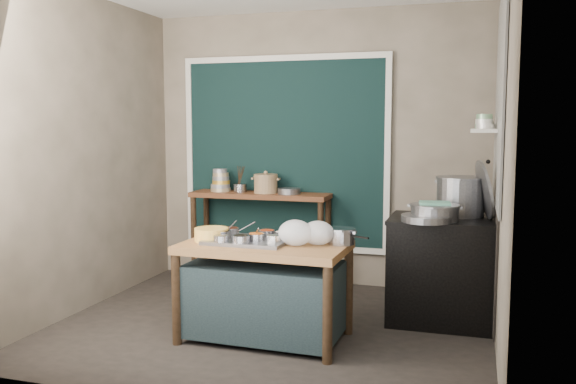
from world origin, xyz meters
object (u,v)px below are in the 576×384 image
(stove_block, at_px, (445,272))
(utensil_cup, at_px, (240,188))
(yellow_basin, at_px, (211,234))
(stock_pot, at_px, (460,196))
(back_counter, at_px, (260,238))
(prep_table, at_px, (265,292))
(ceramic_crock, at_px, (266,185))
(steamer, at_px, (435,212))
(condiment_tray, at_px, (248,241))
(saucepan, at_px, (341,236))

(stove_block, relative_size, utensil_cup, 6.47)
(yellow_basin, relative_size, stock_pot, 0.62)
(back_counter, bearing_deg, prep_table, -69.22)
(back_counter, distance_m, stock_pot, 2.16)
(back_counter, bearing_deg, ceramic_crock, -8.12)
(ceramic_crock, xyz_separation_m, steamer, (1.75, -0.88, -0.09))
(stove_block, bearing_deg, condiment_tray, -149.45)
(back_counter, relative_size, stock_pot, 3.41)
(stove_block, distance_m, stock_pot, 0.65)
(back_counter, relative_size, saucepan, 6.51)
(utensil_cup, height_order, steamer, utensil_cup)
(prep_table, xyz_separation_m, steamer, (1.21, 0.69, 0.57))
(stove_block, relative_size, yellow_basin, 3.41)
(prep_table, relative_size, saucepan, 5.61)
(back_counter, relative_size, utensil_cup, 10.42)
(saucepan, relative_size, stock_pot, 0.52)
(back_counter, distance_m, utensil_cup, 0.56)
(condiment_tray, distance_m, yellow_basin, 0.30)
(utensil_cup, bearing_deg, condiment_tray, -66.56)
(condiment_tray, bearing_deg, prep_table, -1.78)
(back_counter, distance_m, ceramic_crock, 0.57)
(stove_block, height_order, saucepan, saucepan)
(stock_pot, distance_m, steamer, 0.39)
(back_counter, bearing_deg, utensil_cup, 177.17)
(back_counter, relative_size, stove_block, 1.61)
(steamer, bearing_deg, utensil_cup, 156.08)
(yellow_basin, distance_m, saucepan, 1.00)
(utensil_cup, bearing_deg, yellow_basin, -76.20)
(prep_table, bearing_deg, ceramic_crock, 110.26)
(prep_table, bearing_deg, saucepan, 16.51)
(stove_block, distance_m, saucepan, 1.09)
(utensil_cup, xyz_separation_m, steamer, (2.04, -0.90, -0.05))
(ceramic_crock, bearing_deg, stove_block, -21.44)
(prep_table, relative_size, stove_block, 1.39)
(back_counter, bearing_deg, condiment_tray, -73.57)
(saucepan, bearing_deg, stock_pot, 68.32)
(stock_pot, bearing_deg, back_counter, 164.29)
(ceramic_crock, bearing_deg, back_counter, 171.88)
(saucepan, height_order, steamer, steamer)
(steamer, bearing_deg, back_counter, 153.80)
(yellow_basin, xyz_separation_m, steamer, (1.64, 0.71, 0.15))
(yellow_basin, distance_m, ceramic_crock, 1.62)
(prep_table, distance_m, ceramic_crock, 1.79)
(prep_table, xyz_separation_m, condiment_tray, (-0.13, 0.00, 0.39))
(utensil_cup, bearing_deg, stock_pot, -14.47)
(ceramic_crock, bearing_deg, utensil_cup, 175.97)
(condiment_tray, bearing_deg, back_counter, 106.43)
(condiment_tray, bearing_deg, stock_pot, 33.37)
(utensil_cup, xyz_separation_m, ceramic_crock, (0.29, -0.02, 0.05))
(back_counter, relative_size, condiment_tray, 2.35)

